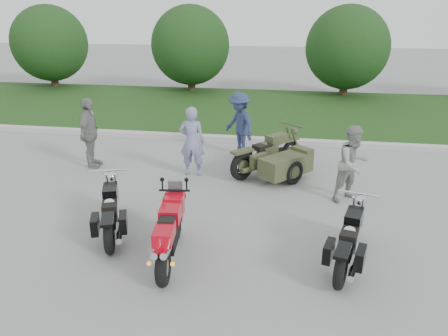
% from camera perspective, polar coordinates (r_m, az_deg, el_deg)
% --- Properties ---
extents(ground, '(80.00, 80.00, 0.00)m').
position_cam_1_polar(ground, '(7.98, -5.86, -8.87)').
color(ground, gray).
rests_on(ground, ground).
extents(curb, '(60.00, 0.30, 0.15)m').
position_cam_1_polar(curb, '(13.40, 0.78, 3.85)').
color(curb, '#B6B3AB').
rests_on(curb, ground).
extents(grass_strip, '(60.00, 8.00, 0.14)m').
position_cam_1_polar(grass_strip, '(17.38, 2.88, 7.68)').
color(grass_strip, '#274F1B').
rests_on(grass_strip, ground).
extents(tree_far_left, '(3.60, 3.60, 4.00)m').
position_cam_1_polar(tree_far_left, '(23.52, -21.81, 14.88)').
color(tree_far_left, '#3F2B1C').
rests_on(tree_far_left, ground).
extents(tree_mid_left, '(3.60, 3.60, 4.00)m').
position_cam_1_polar(tree_mid_left, '(20.86, -4.40, 15.68)').
color(tree_mid_left, '#3F2B1C').
rests_on(tree_mid_left, ground).
extents(tree_mid_right, '(3.60, 3.60, 4.00)m').
position_cam_1_polar(tree_mid_right, '(20.37, 15.81, 14.89)').
color(tree_mid_right, '#3F2B1C').
rests_on(tree_mid_right, ground).
extents(sportbike_red, '(0.48, 1.94, 0.92)m').
position_cam_1_polar(sportbike_red, '(7.03, -7.17, -8.23)').
color(sportbike_red, black).
rests_on(sportbike_red, ground).
extents(cruiser_left, '(0.88, 1.98, 0.80)m').
position_cam_1_polar(cruiser_left, '(8.08, -14.54, -5.83)').
color(cruiser_left, black).
rests_on(cruiser_left, ground).
extents(cruiser_right, '(0.64, 2.01, 0.79)m').
position_cam_1_polar(cruiser_right, '(7.21, 16.02, -9.42)').
color(cruiser_right, black).
rests_on(cruiser_right, ground).
extents(cruiser_sidecar, '(1.96, 2.16, 0.91)m').
position_cam_1_polar(cruiser_sidecar, '(10.48, 6.93, 0.94)').
color(cruiser_sidecar, black).
rests_on(cruiser_sidecar, ground).
extents(person_stripe, '(0.63, 0.42, 1.70)m').
position_cam_1_polar(person_stripe, '(10.47, -4.19, 3.47)').
color(person_stripe, '#7D7BA7').
rests_on(person_stripe, ground).
extents(person_grey, '(1.01, 0.97, 1.63)m').
position_cam_1_polar(person_grey, '(9.44, 16.52, 0.54)').
color(person_grey, gray).
rests_on(person_grey, ground).
extents(person_denim, '(1.24, 1.27, 1.74)m').
position_cam_1_polar(person_denim, '(11.94, 2.02, 5.75)').
color(person_denim, navy).
rests_on(person_denim, ground).
extents(person_back, '(0.54, 1.08, 1.78)m').
position_cam_1_polar(person_back, '(11.50, -17.15, 4.36)').
color(person_back, gray).
rests_on(person_back, ground).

